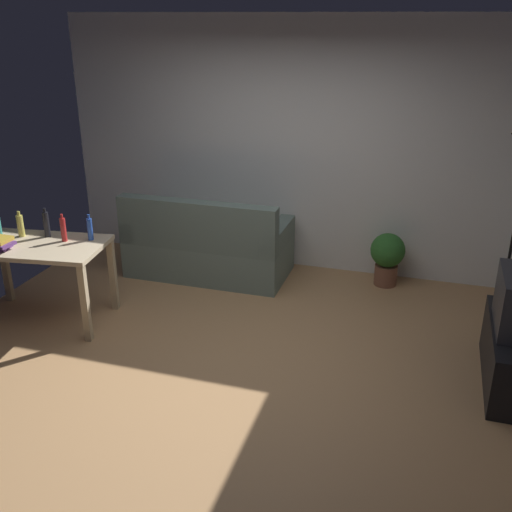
% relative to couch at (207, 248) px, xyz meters
% --- Properties ---
extents(ground_plane, '(5.20, 4.40, 0.02)m').
position_rel_couch_xyz_m(ground_plane, '(0.79, -1.59, -0.32)').
color(ground_plane, tan).
extents(wall_rear, '(5.20, 0.10, 2.70)m').
position_rel_couch_xyz_m(wall_rear, '(0.79, 0.61, 1.04)').
color(wall_rear, white).
rests_on(wall_rear, ground_plane).
extents(couch, '(1.72, 0.84, 0.92)m').
position_rel_couch_xyz_m(couch, '(0.00, 0.00, 0.00)').
color(couch, slate).
rests_on(couch, ground_plane).
extents(desk, '(1.28, 0.85, 0.76)m').
position_rel_couch_xyz_m(desk, '(-1.08, -1.42, 0.34)').
color(desk, '#C6B28E').
rests_on(desk, ground_plane).
extents(potted_plant, '(0.36, 0.36, 0.57)m').
position_rel_couch_xyz_m(potted_plant, '(1.91, 0.31, 0.02)').
color(potted_plant, brown).
rests_on(potted_plant, ground_plane).
extents(bottle_squat, '(0.06, 0.06, 0.24)m').
position_rel_couch_xyz_m(bottle_squat, '(-1.33, -1.29, 0.56)').
color(bottle_squat, '#BCB24C').
rests_on(bottle_squat, desk).
extents(bottle_dark, '(0.05, 0.05, 0.28)m').
position_rel_couch_xyz_m(bottle_dark, '(-1.09, -1.22, 0.57)').
color(bottle_dark, black).
rests_on(bottle_dark, desk).
extents(bottle_red, '(0.05, 0.05, 0.26)m').
position_rel_couch_xyz_m(bottle_red, '(-0.88, -1.28, 0.57)').
color(bottle_red, '#AD2323').
rests_on(bottle_red, desk).
extents(bottle_blue, '(0.05, 0.05, 0.24)m').
position_rel_couch_xyz_m(bottle_blue, '(-0.66, -1.18, 0.56)').
color(bottle_blue, '#2347A3').
rests_on(bottle_blue, desk).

